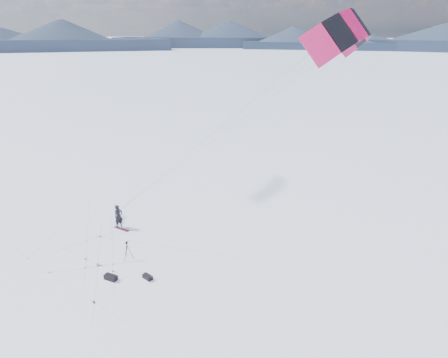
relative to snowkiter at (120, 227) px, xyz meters
The scene contains 9 objects.
ground 3.53m from the snowkiter, 65.81° to the right, with size 1800.00×1800.00×0.00m, color white.
horizon_hills 5.53m from the snowkiter, 65.81° to the right, with size 704.84×706.81×9.86m.
snow_tracks 4.03m from the snowkiter, 77.39° to the right, with size 17.62×14.39×0.01m.
snowkiter is the anchor object (origin of this frame).
snowboard 0.33m from the snowkiter, 23.94° to the right, with size 1.42×0.26×0.04m, color maroon.
tripod 4.63m from the snowkiter, 40.45° to the right, with size 0.67×0.58×1.29m.
gear_bag_a 6.58m from the snowkiter, 51.86° to the right, with size 0.83×0.42×0.36m.
gear_bag_b 7.22m from the snowkiter, 34.13° to the right, with size 0.72×0.46×0.31m.
power_kite 20.63m from the snowkiter, ahead, with size 16.61×7.20×13.66m.
Camera 1 is at (17.58, -15.36, 14.07)m, focal length 30.00 mm.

